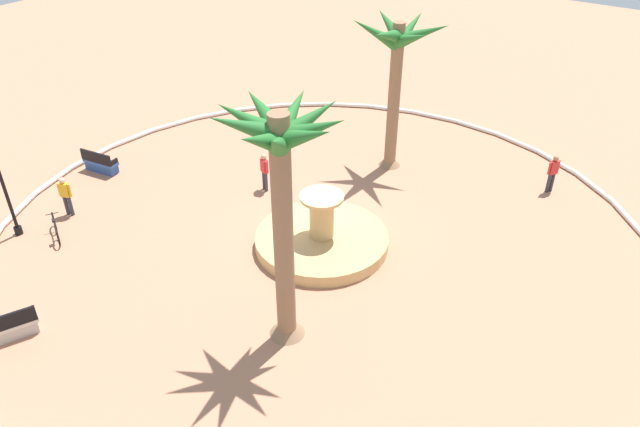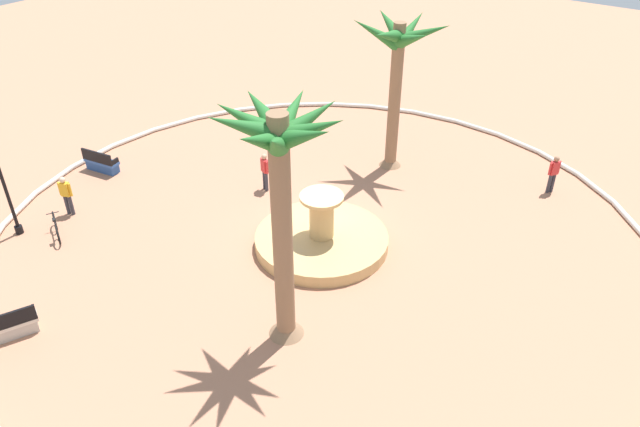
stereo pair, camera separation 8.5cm
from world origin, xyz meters
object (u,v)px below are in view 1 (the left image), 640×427
bench_west (10,328)px  palm_tree_by_curb (397,61)px  fountain (322,239)px  bench_east (101,164)px  person_pedestrian_stroll (264,170)px  bicycle_red_frame (56,228)px  palm_tree_near_fountain (281,177)px  person_cyclist_photo (553,172)px  person_cyclist_helmet (66,194)px

bench_west → palm_tree_by_curb: bearing=166.3°
fountain → bench_east: fountain is taller
fountain → person_pedestrian_stroll: bearing=-114.2°
palm_tree_by_curb → bicycle_red_frame: palm_tree_by_curb is taller
fountain → palm_tree_by_curb: (-6.61, -0.99, 4.37)m
fountain → person_pedestrian_stroll: fountain is taller
fountain → palm_tree_near_fountain: 6.72m
fountain → palm_tree_near_fountain: bearing=22.0°
palm_tree_by_curb → bench_east: size_ratio=3.91×
palm_tree_by_curb → bench_west: bearing=-13.7°
fountain → bench_west: bearing=-28.3°
fountain → person_cyclist_photo: size_ratio=2.91×
fountain → bench_west: size_ratio=2.83×
palm_tree_near_fountain → person_pedestrian_stroll: size_ratio=4.45×
person_cyclist_helmet → person_pedestrian_stroll: bearing=139.4°
palm_tree_near_fountain → person_pedestrian_stroll: palm_tree_near_fountain is taller
bench_east → bench_west: 9.95m
person_pedestrian_stroll → person_cyclist_photo: bearing=124.6°
palm_tree_near_fountain → person_cyclist_photo: palm_tree_near_fountain is taller
palm_tree_by_curb → fountain: bearing=8.6°
palm_tree_by_curb → person_cyclist_photo: bearing=105.6°
palm_tree_near_fountain → person_cyclist_photo: 13.81m
person_cyclist_helmet → person_cyclist_photo: 18.95m
palm_tree_near_fountain → bicycle_red_frame: palm_tree_near_fountain is taller
person_cyclist_helmet → bench_west: bearing=40.1°
person_cyclist_helmet → person_pedestrian_stroll: (-5.74, 4.92, 0.01)m
bench_east → fountain: bearing=95.4°
palm_tree_by_curb → bicycle_red_frame: size_ratio=4.19×
palm_tree_by_curb → bicycle_red_frame: bearing=-31.5°
fountain → bicycle_red_frame: bearing=-58.1°
palm_tree_near_fountain → person_pedestrian_stroll: 9.42m
bicycle_red_frame → person_pedestrian_stroll: (-6.91, 4.04, 0.53)m
bench_west → palm_tree_near_fountain: bearing=126.3°
palm_tree_near_fountain → bicycle_red_frame: size_ratio=4.69×
bicycle_red_frame → person_cyclist_photo: size_ratio=0.95×
bicycle_red_frame → person_cyclist_photo: (-13.46, 13.55, 0.52)m
bench_east → person_pedestrian_stroll: (-2.87, 6.74, 0.57)m
palm_tree_by_curb → bicycle_red_frame: (11.68, -7.15, -4.29)m
bench_east → person_cyclist_helmet: person_cyclist_helmet is taller
fountain → person_cyclist_photo: 10.00m
palm_tree_by_curb → person_pedestrian_stroll: palm_tree_by_curb is taller
bench_east → bicycle_red_frame: (4.04, 2.70, 0.04)m
palm_tree_by_curb → person_pedestrian_stroll: bearing=-33.1°
person_pedestrian_stroll → palm_tree_near_fountain: bearing=43.9°
palm_tree_by_curb → person_cyclist_helmet: palm_tree_by_curb is taller
palm_tree_near_fountain → person_cyclist_helmet: size_ratio=4.49×
palm_tree_by_curb → bench_east: (7.63, -9.85, -4.32)m
palm_tree_near_fountain → bench_east: (-3.14, -12.52, -4.96)m
person_cyclist_photo → bench_west: bearing=-30.5°
person_pedestrian_stroll → person_cyclist_helmet: bearing=-40.6°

